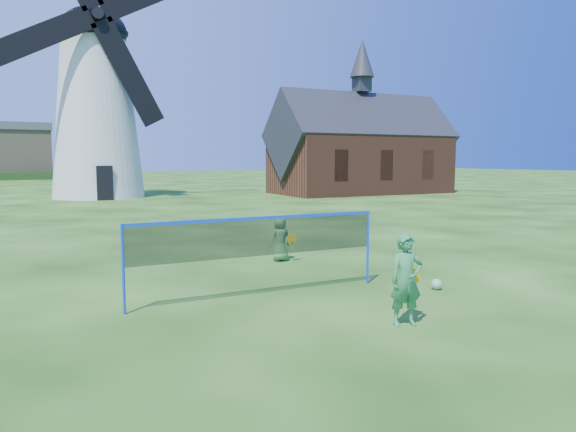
{
  "coord_description": "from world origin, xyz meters",
  "views": [
    {
      "loc": [
        -4.47,
        -8.79,
        2.63
      ],
      "look_at": [
        0.2,
        0.5,
        1.5
      ],
      "focal_mm": 32.77,
      "sensor_mm": 36.0,
      "label": 1
    }
  ],
  "objects_px": {
    "badminton_net": "(259,238)",
    "player_boy": "(280,239)",
    "play_ball": "(437,284)",
    "chapel": "(361,151)",
    "player_girl": "(406,280)",
    "windmill": "(96,104)"
  },
  "relations": [
    {
      "from": "badminton_net",
      "to": "player_boy",
      "type": "distance_m",
      "value": 3.65
    },
    {
      "from": "badminton_net",
      "to": "play_ball",
      "type": "relative_size",
      "value": 22.95
    },
    {
      "from": "chapel",
      "to": "player_girl",
      "type": "bearing_deg",
      "value": -123.22
    },
    {
      "from": "play_ball",
      "to": "badminton_net",
      "type": "bearing_deg",
      "value": 162.53
    },
    {
      "from": "badminton_net",
      "to": "player_boy",
      "type": "height_order",
      "value": "badminton_net"
    },
    {
      "from": "windmill",
      "to": "chapel",
      "type": "distance_m",
      "value": 19.52
    },
    {
      "from": "player_girl",
      "to": "player_boy",
      "type": "distance_m",
      "value": 5.68
    },
    {
      "from": "badminton_net",
      "to": "player_boy",
      "type": "xyz_separation_m",
      "value": [
        1.93,
        3.05,
        -0.56
      ]
    },
    {
      "from": "windmill",
      "to": "chapel",
      "type": "relative_size",
      "value": 1.35
    },
    {
      "from": "chapel",
      "to": "player_boy",
      "type": "relative_size",
      "value": 11.97
    },
    {
      "from": "windmill",
      "to": "badminton_net",
      "type": "height_order",
      "value": "windmill"
    },
    {
      "from": "windmill",
      "to": "play_ball",
      "type": "bearing_deg",
      "value": -84.79
    },
    {
      "from": "player_girl",
      "to": "play_ball",
      "type": "distance_m",
      "value": 2.62
    },
    {
      "from": "chapel",
      "to": "player_girl",
      "type": "relative_size",
      "value": 9.5
    },
    {
      "from": "windmill",
      "to": "play_ball",
      "type": "xyz_separation_m",
      "value": [
        2.76,
        -30.25,
        -6.27
      ]
    },
    {
      "from": "player_girl",
      "to": "play_ball",
      "type": "height_order",
      "value": "player_girl"
    },
    {
      "from": "chapel",
      "to": "play_ball",
      "type": "bearing_deg",
      "value": -121.59
    },
    {
      "from": "chapel",
      "to": "player_boy",
      "type": "bearing_deg",
      "value": -128.63
    },
    {
      "from": "chapel",
      "to": "badminton_net",
      "type": "bearing_deg",
      "value": -127.91
    },
    {
      "from": "chapel",
      "to": "badminton_net",
      "type": "xyz_separation_m",
      "value": [
        -19.51,
        -25.04,
        -2.16
      ]
    },
    {
      "from": "player_boy",
      "to": "player_girl",
      "type": "bearing_deg",
      "value": 82.43
    },
    {
      "from": "chapel",
      "to": "badminton_net",
      "type": "distance_m",
      "value": 31.82
    }
  ]
}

